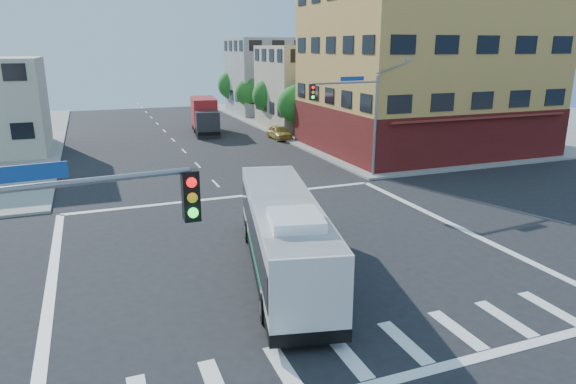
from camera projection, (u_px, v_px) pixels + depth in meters
name	position (u px, v px, depth m)	size (l,w,h in m)	color
ground	(284.00, 254.00, 22.80)	(120.00, 120.00, 0.00)	black
sidewalk_ne	(441.00, 117.00, 66.33)	(50.00, 50.00, 0.15)	gray
corner_building_ne	(423.00, 82.00, 44.71)	(18.10, 15.44, 14.00)	#C48946
building_east_near	(318.00, 87.00, 57.95)	(12.06, 10.06, 9.00)	#B8A98D
building_east_far	(276.00, 76.00, 70.38)	(12.06, 10.06, 10.00)	#A09F9B
signal_mast_ne	(355.00, 107.00, 34.12)	(7.91, 1.13, 8.07)	gray
signal_mast_sw	(6.00, 283.00, 8.75)	(7.91, 1.01, 8.07)	gray
street_tree_a	(297.00, 102.00, 51.01)	(3.60, 3.60, 5.53)	#3B2415
street_tree_b	(270.00, 94.00, 58.14)	(3.80, 3.80, 5.79)	#3B2415
street_tree_c	(250.00, 91.00, 65.40)	(3.40, 3.40, 5.29)	#3B2415
street_tree_d	(233.00, 83.00, 72.46)	(4.00, 4.00, 6.03)	#3B2415
transit_bus	(284.00, 234.00, 20.38)	(4.99, 11.95, 3.46)	black
box_truck	(205.00, 116.00, 54.30)	(3.30, 8.26, 3.62)	#27262C
parked_car	(279.00, 132.00, 50.96)	(1.60, 3.98, 1.36)	#B7953A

